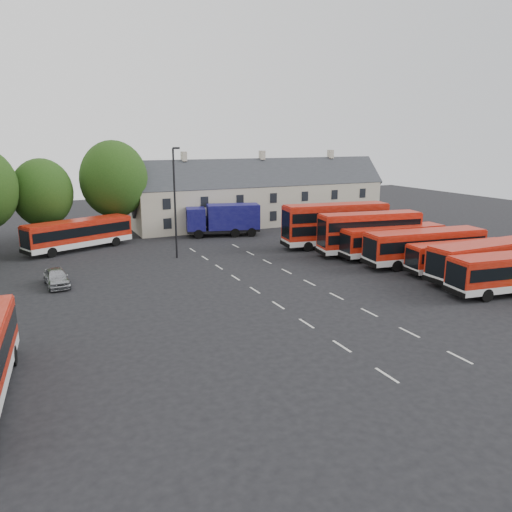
{
  "coord_description": "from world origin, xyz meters",
  "views": [
    {
      "loc": [
        -15.81,
        -32.25,
        11.74
      ],
      "look_at": [
        1.12,
        4.22,
        2.2
      ],
      "focal_mm": 35.0,
      "sensor_mm": 36.0,
      "label": 1
    }
  ],
  "objects_px": {
    "box_truck": "(224,218)",
    "silver_car": "(56,277)",
    "lamppost": "(175,200)",
    "bus_dd_south": "(370,231)"
  },
  "relations": [
    {
      "from": "bus_dd_south",
      "to": "lamppost",
      "type": "xyz_separation_m",
      "value": [
        -18.26,
        7.04,
        3.33
      ]
    },
    {
      "from": "bus_dd_south",
      "to": "lamppost",
      "type": "bearing_deg",
      "value": 167.67
    },
    {
      "from": "lamppost",
      "to": "box_truck",
      "type": "bearing_deg",
      "value": 45.89
    },
    {
      "from": "silver_car",
      "to": "lamppost",
      "type": "xyz_separation_m",
      "value": [
        11.63,
        5.46,
        5.08
      ]
    },
    {
      "from": "box_truck",
      "to": "silver_car",
      "type": "distance_m",
      "value": 24.71
    },
    {
      "from": "bus_dd_south",
      "to": "silver_car",
      "type": "xyz_separation_m",
      "value": [
        -29.89,
        1.58,
        -1.75
      ]
    },
    {
      "from": "silver_car",
      "to": "lamppost",
      "type": "bearing_deg",
      "value": 21.2
    },
    {
      "from": "bus_dd_south",
      "to": "box_truck",
      "type": "relative_size",
      "value": 1.18
    },
    {
      "from": "bus_dd_south",
      "to": "box_truck",
      "type": "distance_m",
      "value": 18.58
    },
    {
      "from": "box_truck",
      "to": "lamppost",
      "type": "distance_m",
      "value": 12.76
    }
  ]
}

